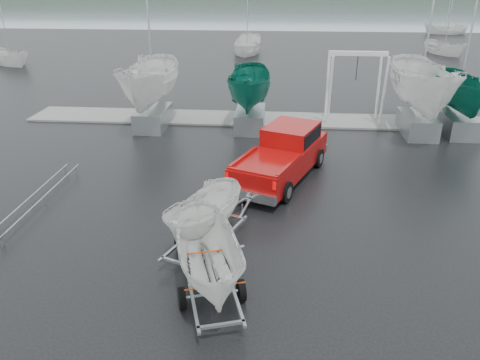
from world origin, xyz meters
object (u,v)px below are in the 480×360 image
(pickup_truck, at_px, (284,152))
(boat_hoist, at_px, (356,77))
(trailer_hitched, at_px, (204,183))
(trailer_parked, at_px, (209,214))

(pickup_truck, xyz_separation_m, boat_hoist, (4.06, 8.41, 1.58))
(trailer_hitched, xyz_separation_m, boat_hoist, (6.52, 14.61, 0.32))
(trailer_hitched, bearing_deg, boat_hoist, 87.63)
(pickup_truck, distance_m, trailer_hitched, 6.79)
(trailer_parked, xyz_separation_m, boat_hoist, (6.02, 17.07, 0.04))
(trailer_hitched, relative_size, trailer_parked, 0.89)
(trailer_parked, bearing_deg, boat_hoist, 53.57)
(boat_hoist, bearing_deg, trailer_hitched, -114.05)
(pickup_truck, relative_size, trailer_hitched, 1.54)
(trailer_hitched, relative_size, boat_hoist, 1.04)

